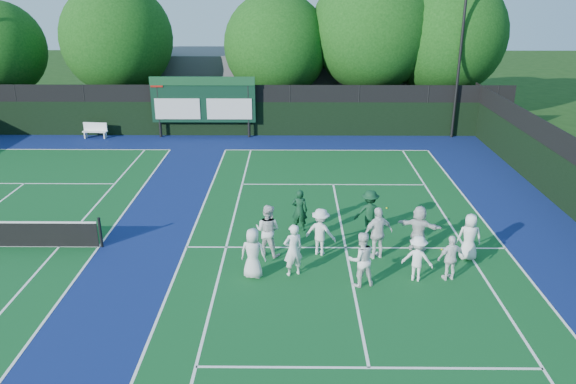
{
  "coord_description": "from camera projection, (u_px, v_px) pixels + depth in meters",
  "views": [
    {
      "loc": [
        -1.82,
        -16.38,
        8.59
      ],
      "look_at": [
        -2.0,
        3.0,
        1.3
      ],
      "focal_mm": 35.0,
      "sensor_mm": 36.0,
      "label": 1
    }
  ],
  "objects": [
    {
      "name": "tennis_ball_5",
      "position": [
        418.0,
        276.0,
        17.36
      ],
      "size": [
        0.07,
        0.07,
        0.07
      ],
      "primitive_type": "sphere",
      "color": "yellow",
      "rests_on": "ground"
    },
    {
      "name": "court_apron",
      "position": [
        172.0,
        247.0,
        19.33
      ],
      "size": [
        34.0,
        32.0,
        0.01
      ],
      "primitive_type": "cube",
      "color": "navy",
      "rests_on": "ground"
    },
    {
      "name": "tree_d",
      "position": [
        375.0,
        33.0,
        34.66
      ],
      "size": [
        7.61,
        7.61,
        9.62
      ],
      "color": "black",
      "rests_on": "ground"
    },
    {
      "name": "player_front_4",
      "position": [
        451.0,
        258.0,
        17.0
      ],
      "size": [
        0.91,
        0.54,
        1.46
      ],
      "primitive_type": "imported",
      "rotation": [
        0.0,
        0.0,
        3.36
      ],
      "color": "white",
      "rests_on": "ground"
    },
    {
      "name": "near_court",
      "position": [
        346.0,
        248.0,
        19.27
      ],
      "size": [
        11.05,
        23.85,
        0.01
      ],
      "color": "#104E20",
      "rests_on": "ground"
    },
    {
      "name": "player_back_0",
      "position": [
        268.0,
        230.0,
        18.51
      ],
      "size": [
        1.06,
        0.95,
        1.78
      ],
      "primitive_type": "imported",
      "rotation": [
        0.0,
        0.0,
        2.76
      ],
      "color": "silver",
      "rests_on": "ground"
    },
    {
      "name": "tree_b",
      "position": [
        120.0,
        41.0,
        34.99
      ],
      "size": [
        6.9,
        6.9,
        8.71
      ],
      "color": "black",
      "rests_on": "ground"
    },
    {
      "name": "player_front_2",
      "position": [
        361.0,
        259.0,
        16.65
      ],
      "size": [
        0.97,
        0.83,
        1.72
      ],
      "primitive_type": "imported",
      "rotation": [
        0.0,
        0.0,
        3.38
      ],
      "color": "white",
      "rests_on": "ground"
    },
    {
      "name": "tennis_ball_3",
      "position": [
        268.0,
        220.0,
        21.49
      ],
      "size": [
        0.07,
        0.07,
        0.07
      ],
      "primitive_type": "sphere",
      "color": "yellow",
      "rests_on": "ground"
    },
    {
      "name": "player_back_2",
      "position": [
        378.0,
        233.0,
        18.3
      ],
      "size": [
        1.13,
        0.79,
        1.79
      ],
      "primitive_type": "imported",
      "rotation": [
        0.0,
        0.0,
        3.52
      ],
      "color": "white",
      "rests_on": "ground"
    },
    {
      "name": "light_pole_right",
      "position": [
        463.0,
        26.0,
        30.75
      ],
      "size": [
        1.2,
        0.3,
        10.12
      ],
      "color": "black",
      "rests_on": "ground"
    },
    {
      "name": "coach_left",
      "position": [
        300.0,
        210.0,
        20.38
      ],
      "size": [
        0.63,
        0.46,
        1.59
      ],
      "primitive_type": "imported",
      "rotation": [
        0.0,
        0.0,
        3.0
      ],
      "color": "#0E341D",
      "rests_on": "ground"
    },
    {
      "name": "ground",
      "position": [
        348.0,
        262.0,
        18.34
      ],
      "size": [
        120.0,
        120.0,
        0.0
      ],
      "primitive_type": "plane",
      "color": "#14340E",
      "rests_on": "ground"
    },
    {
      "name": "tennis_ball_2",
      "position": [
        474.0,
        252.0,
        18.93
      ],
      "size": [
        0.07,
        0.07,
        0.07
      ],
      "primitive_type": "sphere",
      "color": "yellow",
      "rests_on": "ground"
    },
    {
      "name": "bench",
      "position": [
        95.0,
        130.0,
        32.67
      ],
      "size": [
        1.45,
        0.53,
        0.9
      ],
      "color": "white",
      "rests_on": "ground"
    },
    {
      "name": "tree_c",
      "position": [
        279.0,
        48.0,
        35.04
      ],
      "size": [
        6.54,
        6.54,
        8.12
      ],
      "color": "black",
      "rests_on": "ground"
    },
    {
      "name": "player_front_1",
      "position": [
        293.0,
        250.0,
        17.23
      ],
      "size": [
        0.73,
        0.62,
        1.71
      ],
      "primitive_type": "imported",
      "rotation": [
        0.0,
        0.0,
        3.54
      ],
      "color": "white",
      "rests_on": "ground"
    },
    {
      "name": "tennis_ball_4",
      "position": [
        387.0,
        208.0,
        22.59
      ],
      "size": [
        0.07,
        0.07,
        0.07
      ],
      "primitive_type": "sphere",
      "color": "yellow",
      "rests_on": "ground"
    },
    {
      "name": "player_front_0",
      "position": [
        253.0,
        253.0,
        17.12
      ],
      "size": [
        0.87,
        0.65,
        1.62
      ],
      "primitive_type": "imported",
      "rotation": [
        0.0,
        0.0,
        2.96
      ],
      "color": "silver",
      "rests_on": "ground"
    },
    {
      "name": "coach_right",
      "position": [
        370.0,
        213.0,
        20.06
      ],
      "size": [
        1.1,
        0.65,
        1.68
      ],
      "primitive_type": "imported",
      "rotation": [
        0.0,
        0.0,
        3.12
      ],
      "color": "#0F381F",
      "rests_on": "ground"
    },
    {
      "name": "player_front_3",
      "position": [
        418.0,
        258.0,
        16.97
      ],
      "size": [
        1.07,
        0.83,
        1.46
      ],
      "primitive_type": "imported",
      "rotation": [
        0.0,
        0.0,
        2.8
      ],
      "color": "white",
      "rests_on": "ground"
    },
    {
      "name": "clubhouse",
      "position": [
        291.0,
        80.0,
        40.12
      ],
      "size": [
        18.0,
        6.0,
        4.0
      ],
      "primitive_type": "cube",
      "color": "#58585D",
      "rests_on": "ground"
    },
    {
      "name": "player_back_4",
      "position": [
        469.0,
        237.0,
        18.26
      ],
      "size": [
        0.83,
        0.59,
        1.58
      ],
      "primitive_type": "imported",
      "rotation": [
        0.0,
        0.0,
        3.02
      ],
      "color": "white",
      "rests_on": "ground"
    },
    {
      "name": "tree_e",
      "position": [
        448.0,
        38.0,
        34.73
      ],
      "size": [
        7.38,
        7.38,
        9.18
      ],
      "color": "black",
      "rests_on": "ground"
    },
    {
      "name": "back_fence",
      "position": [
        222.0,
        113.0,
        32.89
      ],
      "size": [
        34.0,
        0.08,
        3.0
      ],
      "color": "black",
      "rests_on": "ground"
    },
    {
      "name": "tennis_ball_1",
      "position": [
        442.0,
        249.0,
        19.1
      ],
      "size": [
        0.07,
        0.07,
        0.07
      ],
      "primitive_type": "sphere",
      "color": "yellow",
      "rests_on": "ground"
    },
    {
      "name": "tree_a",
      "position": [
        0.0,
        52.0,
        35.28
      ],
      "size": [
        5.99,
        5.99,
        7.6
      ],
      "color": "black",
      "rests_on": "ground"
    },
    {
      "name": "player_back_3",
      "position": [
        419.0,
        228.0,
        18.88
      ],
      "size": [
        1.55,
        0.98,
        1.6
      ],
      "primitive_type": "imported",
      "rotation": [
        0.0,
        0.0,
        2.77
      ],
      "color": "silver",
      "rests_on": "ground"
    },
    {
      "name": "player_back_1",
      "position": [
        321.0,
        232.0,
        18.57
      ],
      "size": [
        1.21,
        0.97,
        1.63
      ],
      "primitive_type": "imported",
      "rotation": [
        0.0,
        0.0,
        2.74
      ],
      "color": "silver",
      "rests_on": "ground"
    },
    {
      "name": "scoreboard",
      "position": [
        203.0,
        100.0,
        32.22
      ],
      "size": [
        6.0,
        0.21,
        3.55
      ],
      "color": "black",
      "rests_on": "ground"
    }
  ]
}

